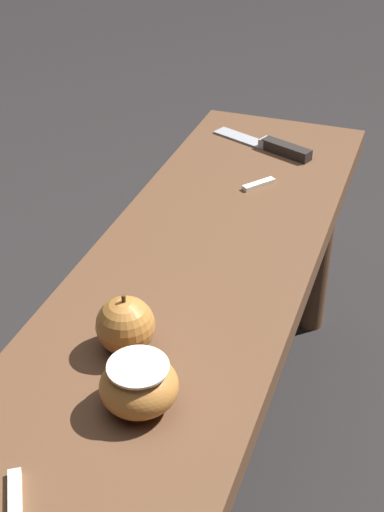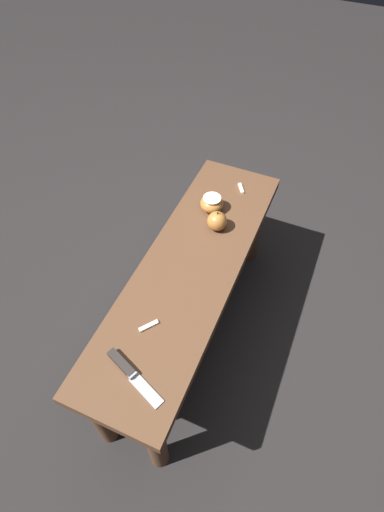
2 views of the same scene
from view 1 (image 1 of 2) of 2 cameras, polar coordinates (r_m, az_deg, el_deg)
ground_plane at (r=1.33m, az=0.30°, el=-17.07°), size 8.00×8.00×0.00m
wooden_bench at (r=1.08m, az=0.35°, el=-4.74°), size 1.11×0.32×0.46m
knife at (r=1.35m, az=6.61°, el=8.70°), size 0.10×0.21×0.02m
apple_whole at (r=0.86m, az=-5.35°, el=-5.55°), size 0.07×0.07×0.08m
apple_cut at (r=0.79m, az=-4.26°, el=-10.28°), size 0.09×0.09×0.06m
apple_slice_near_knife at (r=0.74m, az=-13.98°, el=-18.00°), size 0.05×0.04×0.01m
apple_slice_center at (r=1.22m, az=5.36°, el=5.73°), size 0.06×0.05×0.01m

